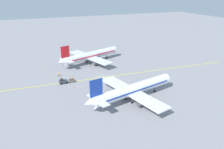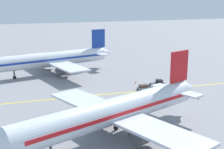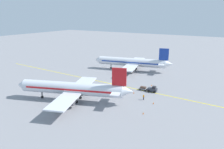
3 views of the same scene
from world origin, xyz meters
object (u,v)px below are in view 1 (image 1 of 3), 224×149
at_px(airplane_adjacent_stand, 133,90).
at_px(baggage_tug_dark, 63,81).
at_px(traffic_cone_by_wingtip, 47,70).
at_px(airplane_at_gate, 91,56).
at_px(traffic_cone_near_nose, 49,76).
at_px(traffic_cone_far_edge, 73,87).
at_px(baggage_cart_trailing, 72,80).
at_px(ground_crew_worker, 59,74).
at_px(traffic_cone_mid_apron, 72,77).

height_order(airplane_adjacent_stand, baggage_tug_dark, airplane_adjacent_stand).
bearing_deg(baggage_tug_dark, traffic_cone_by_wingtip, -166.52).
bearing_deg(airplane_adjacent_stand, airplane_at_gate, -178.37).
distance_m(traffic_cone_near_nose, traffic_cone_by_wingtip, 7.53).
bearing_deg(traffic_cone_far_edge, traffic_cone_by_wingtip, -163.64).
bearing_deg(traffic_cone_far_edge, baggage_cart_trailing, 172.15).
distance_m(ground_crew_worker, traffic_cone_near_nose, 3.97).
height_order(airplane_adjacent_stand, traffic_cone_far_edge, airplane_adjacent_stand).
xyz_separation_m(airplane_at_gate, traffic_cone_near_nose, (9.97, -20.92, -3.43)).
bearing_deg(traffic_cone_mid_apron, traffic_cone_near_nose, -119.32).
relative_size(airplane_at_gate, traffic_cone_near_nose, 62.57).
bearing_deg(traffic_cone_far_edge, ground_crew_worker, -168.45).
xyz_separation_m(baggage_cart_trailing, traffic_cone_mid_apron, (-4.41, 1.32, -0.49)).
bearing_deg(traffic_cone_mid_apron, traffic_cone_by_wingtip, -144.87).
bearing_deg(traffic_cone_mid_apron, airplane_at_gate, 139.79).
relative_size(baggage_cart_trailing, traffic_cone_near_nose, 4.80).
xyz_separation_m(airplane_at_gate, ground_crew_worker, (11.41, -17.27, -2.80)).
distance_m(airplane_adjacent_stand, baggage_tug_dark, 28.52).
xyz_separation_m(airplane_adjacent_stand, traffic_cone_mid_apron, (-26.26, -13.61, -3.43)).
xyz_separation_m(baggage_cart_trailing, ground_crew_worker, (-7.72, -3.50, 0.15)).
xyz_separation_m(baggage_tug_dark, traffic_cone_far_edge, (5.51, 2.52, -0.63)).
distance_m(airplane_adjacent_stand, traffic_cone_near_nose, 38.23).
xyz_separation_m(airplane_adjacent_stand, ground_crew_worker, (-29.58, -18.43, -2.80)).
distance_m(baggage_tug_dark, ground_crew_worker, 7.83).
height_order(airplane_at_gate, traffic_cone_mid_apron, airplane_at_gate).
distance_m(baggage_tug_dark, traffic_cone_mid_apron, 6.49).
bearing_deg(traffic_cone_by_wingtip, ground_crew_worker, 23.09).
relative_size(traffic_cone_by_wingtip, traffic_cone_far_edge, 1.00).
height_order(ground_crew_worker, traffic_cone_near_nose, ground_crew_worker).
height_order(baggage_cart_trailing, traffic_cone_near_nose, baggage_cart_trailing).
relative_size(airplane_at_gate, traffic_cone_by_wingtip, 62.57).
xyz_separation_m(airplane_at_gate, traffic_cone_by_wingtip, (2.44, -21.09, -3.43)).
bearing_deg(traffic_cone_mid_apron, airplane_adjacent_stand, 27.39).
bearing_deg(ground_crew_worker, traffic_cone_far_edge, 11.55).
xyz_separation_m(traffic_cone_by_wingtip, traffic_cone_far_edge, (22.31, 6.55, 0.00)).
bearing_deg(baggage_tug_dark, ground_crew_worker, -178.53).
bearing_deg(baggage_tug_dark, airplane_adjacent_stand, 39.97).
distance_m(airplane_at_gate, traffic_cone_mid_apron, 19.58).
bearing_deg(airplane_adjacent_stand, traffic_cone_by_wingtip, -150.00).
distance_m(traffic_cone_mid_apron, traffic_cone_by_wingtip, 15.03).
relative_size(airplane_at_gate, ground_crew_worker, 20.48).
bearing_deg(traffic_cone_by_wingtip, traffic_cone_mid_apron, 35.13).
bearing_deg(traffic_cone_near_nose, traffic_cone_by_wingtip, -178.66).
distance_m(baggage_cart_trailing, traffic_cone_near_nose, 11.63).
bearing_deg(traffic_cone_mid_apron, baggage_tug_dark, -45.70).
distance_m(airplane_at_gate, baggage_tug_dark, 25.87).
relative_size(ground_crew_worker, traffic_cone_by_wingtip, 3.05).
relative_size(baggage_cart_trailing, ground_crew_worker, 1.57).
distance_m(airplane_at_gate, airplane_adjacent_stand, 41.00).
distance_m(ground_crew_worker, traffic_cone_by_wingtip, 9.77).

